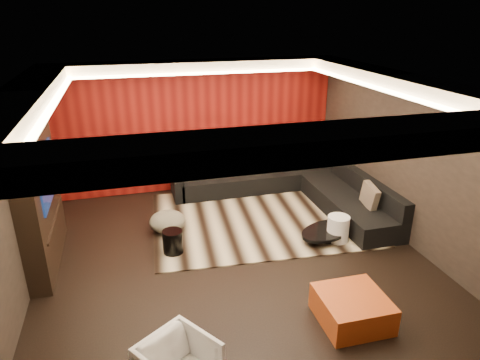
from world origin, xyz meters
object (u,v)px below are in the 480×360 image
object	(u,v)px
coffee_table	(326,234)
orange_ottoman	(352,309)
sectional_sofa	(290,186)
drum_stool	(173,242)
white_side_table	(338,229)

from	to	relation	value
coffee_table	orange_ottoman	xyz separation A→B (m)	(-0.62, -1.99, 0.08)
orange_ottoman	sectional_sofa	bearing A→B (deg)	80.34
orange_ottoman	sectional_sofa	size ratio (longest dim) A/B	0.23
drum_stool	orange_ottoman	bearing A→B (deg)	-48.39
drum_stool	orange_ottoman	xyz separation A→B (m)	(2.01, -2.26, -0.03)
drum_stool	sectional_sofa	bearing A→B (deg)	30.60
sectional_sofa	orange_ottoman	bearing A→B (deg)	-99.66
coffee_table	drum_stool	bearing A→B (deg)	174.21
white_side_table	sectional_sofa	distance (m)	1.94
white_side_table	sectional_sofa	world-z (taller)	sectional_sofa
coffee_table	sectional_sofa	world-z (taller)	sectional_sofa
coffee_table	white_side_table	xyz separation A→B (m)	(0.16, -0.09, 0.13)
drum_stool	orange_ottoman	distance (m)	3.02
white_side_table	coffee_table	bearing A→B (deg)	150.29
white_side_table	drum_stool	bearing A→B (deg)	172.66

